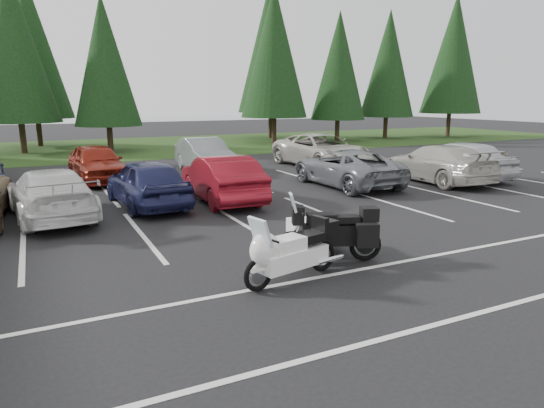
{
  "coord_description": "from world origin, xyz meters",
  "views": [
    {
      "loc": [
        -4.45,
        -11.02,
        3.4
      ],
      "look_at": [
        0.72,
        -0.5,
        0.82
      ],
      "focal_mm": 32.0,
      "sensor_mm": 36.0,
      "label": 1
    }
  ],
  "objects": [
    {
      "name": "car_near_4",
      "position": [
        -1.33,
        4.31,
        0.77
      ],
      "size": [
        2.15,
        4.62,
        1.53
      ],
      "primitive_type": "imported",
      "rotation": [
        0.0,
        0.0,
        3.22
      ],
      "color": "#1C1F48",
      "rests_on": "ground"
    },
    {
      "name": "grass_strip",
      "position": [
        0.0,
        24.0,
        0.01
      ],
      "size": [
        80.0,
        16.0,
        0.01
      ],
      "primitive_type": "cube",
      "color": "#193611",
      "rests_on": "ground"
    },
    {
      "name": "car_far_4",
      "position": [
        8.46,
        9.62,
        0.82
      ],
      "size": [
        3.05,
        6.07,
        1.65
      ],
      "primitive_type": "imported",
      "rotation": [
        0.0,
        0.0,
        0.05
      ],
      "color": "#B7B3A8",
      "rests_on": "ground"
    },
    {
      "name": "cargo_trailer",
      "position": [
        1.05,
        -2.0,
        0.37
      ],
      "size": [
        1.72,
        1.14,
        0.74
      ],
      "primitive_type": null,
      "rotation": [
        0.0,
        0.0,
        -0.16
      ],
      "color": "white",
      "rests_on": "ground"
    },
    {
      "name": "stall_markings",
      "position": [
        0.0,
        2.0,
        0.0
      ],
      "size": [
        32.0,
        16.0,
        0.01
      ],
      "primitive_type": "cube",
      "color": "silver",
      "rests_on": "ground"
    },
    {
      "name": "car_near_7",
      "position": [
        10.3,
        3.71,
        0.77
      ],
      "size": [
        2.36,
        5.37,
        1.54
      ],
      "primitive_type": "imported",
      "rotation": [
        0.0,
        0.0,
        3.1
      ],
      "color": "#AFACA0",
      "rests_on": "ground"
    },
    {
      "name": "conifer_9",
      "position": [
        29.0,
        21.3,
        7.07
      ],
      "size": [
        5.19,
        5.19,
        12.1
      ],
      "color": "#332316",
      "rests_on": "ground"
    },
    {
      "name": "car_near_6",
      "position": [
        6.46,
        4.59,
        0.72
      ],
      "size": [
        2.44,
        5.22,
        1.45
      ],
      "primitive_type": "imported",
      "rotation": [
        0.0,
        0.0,
        3.15
      ],
      "color": "slate",
      "rests_on": "ground"
    },
    {
      "name": "conifer_4",
      "position": [
        -5.0,
        22.9,
        6.53
      ],
      "size": [
        4.8,
        4.8,
        11.17
      ],
      "color": "#332316",
      "rests_on": "ground"
    },
    {
      "name": "conifer_5",
      "position": [
        0.0,
        21.6,
        5.63
      ],
      "size": [
        4.14,
        4.14,
        9.63
      ],
      "color": "#332316",
      "rests_on": "ground"
    },
    {
      "name": "adventure_motorcycle",
      "position": [
        0.92,
        -2.79,
        0.76
      ],
      "size": [
        2.63,
        1.73,
        1.52
      ],
      "primitive_type": null,
      "rotation": [
        0.0,
        0.0,
        -0.38
      ],
      "color": "black",
      "rests_on": "ground"
    },
    {
      "name": "ground",
      "position": [
        0.0,
        0.0,
        0.0
      ],
      "size": [
        120.0,
        120.0,
        0.0
      ],
      "primitive_type": "plane",
      "color": "black",
      "rests_on": "ground"
    },
    {
      "name": "conifer_7",
      "position": [
        17.5,
        21.8,
        5.81
      ],
      "size": [
        4.27,
        4.27,
        9.94
      ],
      "color": "#332316",
      "rests_on": "ground"
    },
    {
      "name": "conifer_8",
      "position": [
        23.0,
        22.6,
        6.17
      ],
      "size": [
        4.53,
        4.53,
        10.56
      ],
      "color": "#332316",
      "rests_on": "ground"
    },
    {
      "name": "conifer_back_b",
      "position": [
        -4.0,
        27.5,
        6.77
      ],
      "size": [
        4.97,
        4.97,
        11.58
      ],
      "color": "#332316",
      "rests_on": "ground"
    },
    {
      "name": "car_far_3",
      "position": [
        2.63,
        10.46,
        0.78
      ],
      "size": [
        1.71,
        4.78,
        1.57
      ],
      "primitive_type": "imported",
      "rotation": [
        0.0,
        0.0,
        -0.01
      ],
      "color": "slate",
      "rests_on": "ground"
    },
    {
      "name": "car_far_2",
      "position": [
        -2.18,
        9.93,
        0.77
      ],
      "size": [
        2.2,
        4.68,
        1.55
      ],
      "primitive_type": "imported",
      "rotation": [
        0.0,
        0.0,
        0.08
      ],
      "color": "maroon",
      "rests_on": "ground"
    },
    {
      "name": "car_near_3",
      "position": [
        -4.14,
        3.92,
        0.72
      ],
      "size": [
        2.52,
        5.14,
        1.44
      ],
      "primitive_type": "imported",
      "rotation": [
        0.0,
        0.0,
        3.25
      ],
      "color": "silver",
      "rests_on": "ground"
    },
    {
      "name": "conifer_back_c",
      "position": [
        14.0,
        26.8,
        7.49
      ],
      "size": [
        5.5,
        5.5,
        12.81
      ],
      "color": "#332316",
      "rests_on": "ground"
    },
    {
      "name": "conifer_6",
      "position": [
        12.0,
        22.1,
        6.71
      ],
      "size": [
        4.93,
        4.93,
        11.48
      ],
      "color": "#332316",
      "rests_on": "ground"
    },
    {
      "name": "car_near_5",
      "position": [
        1.06,
        4.01,
        0.77
      ],
      "size": [
        1.79,
        4.73,
        1.54
      ],
      "primitive_type": "imported",
      "rotation": [
        0.0,
        0.0,
        3.11
      ],
      "color": "maroon",
      "rests_on": "ground"
    },
    {
      "name": "touring_motorcycle",
      "position": [
        -0.28,
        -3.41,
        0.69
      ],
      "size": [
        2.59,
        1.31,
        1.37
      ],
      "primitive_type": null,
      "rotation": [
        0.0,
        0.0,
        0.23
      ],
      "color": "white",
      "rests_on": "ground"
    },
    {
      "name": "car_near_8",
      "position": [
        11.84,
        3.94,
        0.83
      ],
      "size": [
        1.99,
        4.88,
        1.66
      ],
      "primitive_type": "imported",
      "rotation": [
        0.0,
        0.0,
        3.13
      ],
      "color": "silver",
      "rests_on": "ground"
    },
    {
      "name": "lake_water",
      "position": [
        4.0,
        55.0,
        0.0
      ],
      "size": [
        70.0,
        50.0,
        0.02
      ],
      "primitive_type": "cube",
      "color": "slate",
      "rests_on": "ground"
    }
  ]
}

